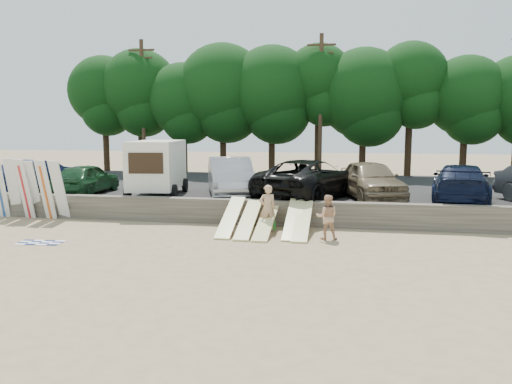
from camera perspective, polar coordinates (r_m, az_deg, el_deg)
ground at (r=17.25m, az=-2.51°, el=-5.59°), size 120.00×120.00×0.00m
seawall at (r=20.03m, az=-0.60°, el=-2.29°), size 44.00×0.50×1.00m
parking_lot at (r=27.37m, az=2.41°, el=0.01°), size 44.00×14.50×0.70m
treeline at (r=34.30m, az=3.41°, el=11.44°), size 32.92×6.29×8.89m
utility_poles at (r=32.46m, az=7.39°, el=10.10°), size 25.80×0.26×9.00m
box_trailer at (r=23.82m, az=-11.23°, el=3.07°), size 2.72×4.24×2.55m
car_0 at (r=27.14m, az=-25.16°, el=1.64°), size 3.33×4.98×1.55m
car_1 at (r=25.30m, az=-18.81°, el=1.47°), size 1.82×4.33×1.46m
car_2 at (r=23.25m, az=-2.95°, el=1.76°), size 3.49×5.73×1.78m
car_3 at (r=22.45m, az=6.04°, el=1.49°), size 4.94×6.93×1.75m
car_4 at (r=22.73m, az=12.97°, el=1.38°), size 3.30×5.41×1.72m
car_5 at (r=23.09m, az=22.33°, el=0.96°), size 3.23×5.87×1.61m
surfboard_upright_0 at (r=24.01m, az=-27.25°, el=0.37°), size 0.56×0.66×2.55m
surfboard_upright_1 at (r=23.83m, az=-25.99°, el=0.41°), size 0.52×0.58×2.56m
surfboard_upright_2 at (r=23.26m, az=-24.94°, el=0.30°), size 0.58×0.67×2.55m
surfboard_upright_3 at (r=23.24m, az=-24.20°, el=0.26°), size 0.61×0.91×2.49m
surfboard_upright_4 at (r=22.64m, az=-22.92°, el=0.22°), size 0.56×0.71×2.54m
surfboard_upright_5 at (r=22.41m, az=-21.57°, el=0.19°), size 0.54×0.78×2.52m
surfboard_low_0 at (r=18.61m, az=-2.92°, el=-2.85°), size 0.56×2.83×1.13m
surfboard_low_1 at (r=18.39m, az=-0.88°, el=-3.15°), size 0.56×2.87×1.02m
surfboard_low_2 at (r=18.26m, az=1.12°, el=-3.53°), size 0.56×2.92×0.83m
surfboard_low_3 at (r=18.33m, az=4.34°, el=-3.04°), size 0.56×2.83×1.12m
surfboard_low_4 at (r=18.18m, az=5.34°, el=-3.25°), size 0.56×2.86×1.05m
beachgoer_a at (r=18.66m, az=1.31°, el=-1.85°), size 0.75×0.64×1.75m
beachgoer_b at (r=17.48m, az=8.11°, el=-2.86°), size 0.81×0.66×1.57m
cooler at (r=19.06m, az=1.66°, el=-3.84°), size 0.45×0.39×0.32m
gear_bag at (r=19.55m, az=-1.31°, el=-3.70°), size 0.31×0.26×0.22m
beach_towel at (r=18.46m, az=-23.42°, el=-5.32°), size 1.63×1.63×0.00m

